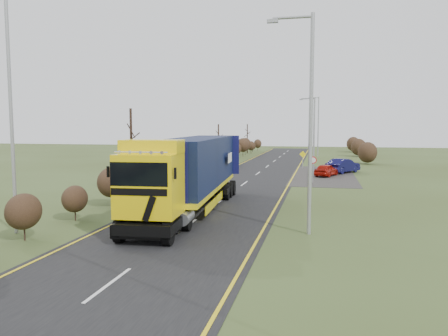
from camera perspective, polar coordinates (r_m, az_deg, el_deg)
The scene contains 14 objects.
ground at distance 25.18m, azimuth -2.09°, elevation -5.61°, with size 160.00×160.00×0.00m, color #38431D.
road at distance 34.81m, azimuth 2.09°, elevation -2.48°, with size 8.00×120.00×0.02m, color black.
layby at distance 44.16m, azimuth 12.82°, elevation -0.91°, with size 6.00×18.00×0.02m, color #282624.
lane_markings at distance 34.51m, azimuth 2.00°, elevation -2.52°, with size 7.52×116.00×0.01m.
hedgerow at distance 34.23m, azimuth -8.47°, elevation 0.04°, with size 2.24×102.04×6.05m.
lorry at distance 24.61m, azimuth -4.18°, elevation -0.17°, with size 3.47×15.50×4.28m.
car_red_hatchback at distance 43.19m, azimuth 13.20°, elevation -0.28°, with size 1.41×3.50×1.19m, color #A21208.
car_blue_sedan at distance 46.66m, azimuth 15.29°, elevation 0.27°, with size 1.56×4.47×1.47m, color #0A0A37.
streetlight_near at distance 19.72m, azimuth 10.90°, elevation 6.92°, with size 2.06×0.19×9.73m.
streetlight_mid at distance 47.17m, azimuth 11.57°, elevation 4.73°, with size 1.68×0.18×7.84m.
streetlight_far at distance 71.33m, azimuth 12.11°, elevation 5.71°, with size 2.00×0.19×9.44m.
left_pole at distance 21.67m, azimuth -26.04°, elevation 6.13°, with size 0.16×0.16×10.61m, color #999C9F.
speed_sign at distance 38.12m, azimuth 11.54°, elevation 0.46°, with size 0.62×0.10×2.25m.
warning_board at distance 50.87m, azimuth 10.24°, elevation 1.35°, with size 0.76×0.11×1.99m.
Camera 1 is at (6.29, -23.89, 4.88)m, focal length 35.00 mm.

